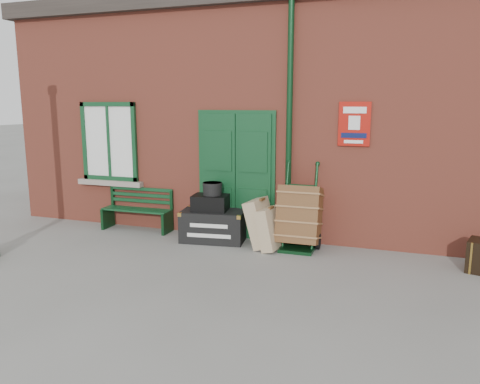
% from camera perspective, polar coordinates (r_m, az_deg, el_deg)
% --- Properties ---
extents(ground, '(80.00, 80.00, 0.00)m').
position_cam_1_polar(ground, '(7.10, -2.16, -8.78)').
color(ground, gray).
rests_on(ground, ground).
extents(station_building, '(10.30, 4.30, 4.36)m').
position_cam_1_polar(station_building, '(10.03, 5.12, 9.50)').
color(station_building, '#AF4C38').
rests_on(station_building, ground).
extents(bench, '(1.34, 0.44, 0.83)m').
position_cam_1_polar(bench, '(9.09, -12.30, -1.94)').
color(bench, '#103D1F').
rests_on(bench, ground).
extents(houdini_trunk, '(1.16, 0.74, 0.54)m').
position_cam_1_polar(houdini_trunk, '(8.19, -3.29, -4.13)').
color(houdini_trunk, black).
rests_on(houdini_trunk, ground).
extents(strongbox, '(0.65, 0.51, 0.27)m').
position_cam_1_polar(strongbox, '(8.12, -3.64, -1.32)').
color(strongbox, black).
rests_on(strongbox, houdini_trunk).
extents(hatbox, '(0.37, 0.37, 0.22)m').
position_cam_1_polar(hatbox, '(8.09, -3.39, 0.41)').
color(hatbox, black).
rests_on(hatbox, strongbox).
extents(suitcase_back, '(0.50, 0.62, 0.83)m').
position_cam_1_polar(suitcase_back, '(7.82, 2.55, -3.78)').
color(suitcase_back, tan).
rests_on(suitcase_back, ground).
extents(suitcase_front, '(0.41, 0.55, 0.71)m').
position_cam_1_polar(suitcase_front, '(7.69, 3.62, -4.49)').
color(suitcase_front, tan).
rests_on(suitcase_front, ground).
extents(porter_trolley, '(0.69, 0.75, 1.41)m').
position_cam_1_polar(porter_trolley, '(7.76, 7.25, -2.97)').
color(porter_trolley, black).
rests_on(porter_trolley, ground).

